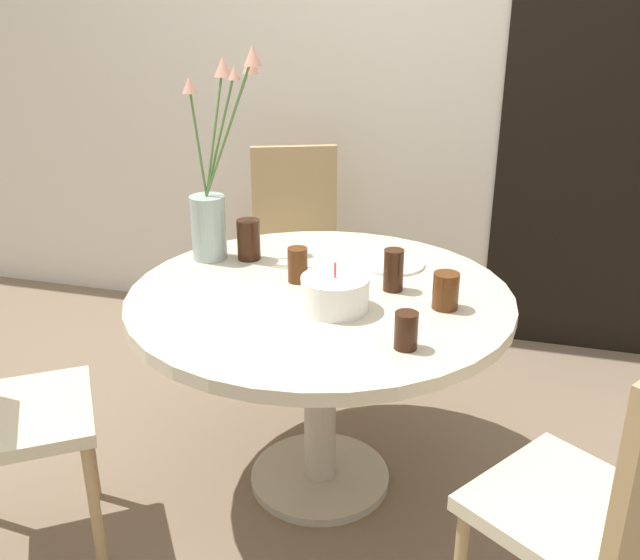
% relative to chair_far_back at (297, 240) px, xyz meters
% --- Properties ---
extents(ground_plane, '(16.00, 16.00, 0.00)m').
position_rel_chair_far_back_xyz_m(ground_plane, '(0.37, -0.91, -0.53)').
color(ground_plane, '#7A6651').
extents(wall_back, '(8.00, 0.05, 2.60)m').
position_rel_chair_far_back_xyz_m(wall_back, '(0.37, 0.40, 0.77)').
color(wall_back, silver).
rests_on(wall_back, ground_plane).
extents(doorway_panel, '(0.90, 0.01, 2.05)m').
position_rel_chair_far_back_xyz_m(doorway_panel, '(1.27, 0.37, 0.49)').
color(doorway_panel, black).
rests_on(doorway_panel, ground_plane).
extents(dining_table, '(1.19, 1.19, 0.71)m').
position_rel_chair_far_back_xyz_m(dining_table, '(0.37, -0.91, 0.05)').
color(dining_table, beige).
rests_on(dining_table, ground_plane).
extents(chair_far_back, '(0.52, 0.52, 0.94)m').
position_rel_chair_far_back_xyz_m(chair_far_back, '(0.00, 0.00, 0.00)').
color(chair_far_back, beige).
rests_on(chair_far_back, ground_plane).
extents(chair_left_flank, '(0.56, 0.56, 0.94)m').
position_rel_chair_far_back_xyz_m(chair_left_flank, '(1.18, -1.46, 0.00)').
color(chair_left_flank, beige).
rests_on(chair_left_flank, ground_plane).
extents(birthday_cake, '(0.20, 0.20, 0.14)m').
position_rel_chair_far_back_xyz_m(birthday_cake, '(0.44, -1.02, 0.22)').
color(birthday_cake, white).
rests_on(birthday_cake, dining_table).
extents(flower_vase, '(0.29, 0.22, 0.71)m').
position_rel_chair_far_back_xyz_m(flower_vase, '(-0.06, -0.72, 0.39)').
color(flower_vase, '#9EB2AD').
rests_on(flower_vase, dining_table).
extents(side_plate, '(0.22, 0.22, 0.01)m').
position_rel_chair_far_back_xyz_m(side_plate, '(0.54, -0.62, 0.18)').
color(side_plate, white).
rests_on(side_plate, dining_table).
extents(drink_glass_0, '(0.08, 0.08, 0.14)m').
position_rel_chair_far_back_xyz_m(drink_glass_0, '(0.05, -0.70, 0.24)').
color(drink_glass_0, '#33190C').
rests_on(drink_glass_0, dining_table).
extents(drink_glass_1, '(0.08, 0.08, 0.11)m').
position_rel_chair_far_back_xyz_m(drink_glass_1, '(0.75, -0.93, 0.23)').
color(drink_glass_1, '#51280F').
rests_on(drink_glass_1, dining_table).
extents(drink_glass_2, '(0.06, 0.06, 0.11)m').
position_rel_chair_far_back_xyz_m(drink_glass_2, '(0.27, -0.85, 0.23)').
color(drink_glass_2, '#51280F').
rests_on(drink_glass_2, dining_table).
extents(drink_glass_3, '(0.06, 0.06, 0.10)m').
position_rel_chair_far_back_xyz_m(drink_glass_3, '(0.68, -1.20, 0.22)').
color(drink_glass_3, '#33190C').
rests_on(drink_glass_3, dining_table).
extents(drink_glass_4, '(0.06, 0.06, 0.13)m').
position_rel_chair_far_back_xyz_m(drink_glass_4, '(0.58, -0.83, 0.24)').
color(drink_glass_4, '#33190C').
rests_on(drink_glass_4, dining_table).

